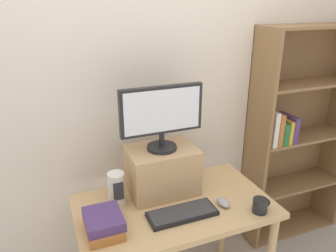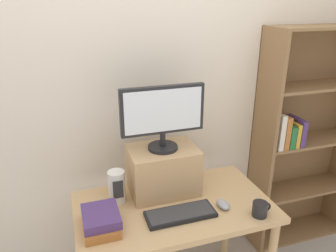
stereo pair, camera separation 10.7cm
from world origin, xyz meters
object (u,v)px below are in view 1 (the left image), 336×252
(desk, at_px, (174,218))
(keyboard, at_px, (182,213))
(computer_mouse, at_px, (223,202))
(bookshelf_unit, at_px, (295,135))
(computer_monitor, at_px, (162,114))
(book_stack, at_px, (103,223))
(coffee_mug, at_px, (260,206))
(riser_box, at_px, (162,170))
(desk_speaker, at_px, (117,188))

(desk, distance_m, keyboard, 0.16)
(desk, bearing_deg, computer_mouse, -22.93)
(bookshelf_unit, bearing_deg, computer_monitor, -171.13)
(book_stack, bearing_deg, coffee_mug, -11.02)
(coffee_mug, bearing_deg, riser_box, 136.70)
(riser_box, height_order, computer_mouse, riser_box)
(bookshelf_unit, xyz_separation_m, keyboard, (-1.17, -0.46, -0.11))
(bookshelf_unit, height_order, desk_speaker, bookshelf_unit)
(book_stack, bearing_deg, computer_monitor, 30.22)
(coffee_mug, bearing_deg, keyboard, 162.56)
(book_stack, distance_m, coffee_mug, 0.86)
(desk, distance_m, book_stack, 0.46)
(bookshelf_unit, relative_size, computer_mouse, 16.25)
(desk, relative_size, book_stack, 4.64)
(computer_monitor, relative_size, desk_speaker, 2.50)
(computer_monitor, xyz_separation_m, book_stack, (-0.41, -0.24, -0.46))
(riser_box, height_order, keyboard, riser_box)
(desk_speaker, bearing_deg, coffee_mug, -27.85)
(desk_speaker, bearing_deg, computer_mouse, -23.76)
(keyboard, relative_size, coffee_mug, 3.50)
(riser_box, distance_m, computer_monitor, 0.36)
(computer_monitor, height_order, desk_speaker, computer_monitor)
(book_stack, relative_size, coffee_mug, 2.21)
(desk, relative_size, coffee_mug, 10.26)
(desk, distance_m, bookshelf_unit, 1.24)
(computer_mouse, xyz_separation_m, book_stack, (-0.69, 0.03, 0.03))
(bookshelf_unit, xyz_separation_m, computer_monitor, (-1.18, -0.18, 0.38))
(desk_speaker, bearing_deg, riser_box, 5.08)
(book_stack, height_order, coffee_mug, book_stack)
(computer_monitor, xyz_separation_m, keyboard, (0.01, -0.27, -0.49))
(bookshelf_unit, xyz_separation_m, riser_box, (-1.18, -0.18, 0.03))
(riser_box, relative_size, desk_speaker, 2.08)
(desk, bearing_deg, coffee_mug, -30.18)
(computer_mouse, distance_m, coffee_mug, 0.21)
(desk, height_order, book_stack, book_stack)
(riser_box, bearing_deg, bookshelf_unit, 8.80)
(computer_mouse, bearing_deg, desk, 157.07)
(keyboard, relative_size, computer_mouse, 3.70)
(computer_mouse, relative_size, book_stack, 0.43)
(bookshelf_unit, relative_size, computer_monitor, 3.46)
(bookshelf_unit, height_order, book_stack, bookshelf_unit)
(computer_monitor, bearing_deg, desk_speaker, -175.20)
(bookshelf_unit, xyz_separation_m, desk_speaker, (-1.47, -0.21, -0.02))
(computer_mouse, bearing_deg, computer_monitor, 135.21)
(coffee_mug, bearing_deg, bookshelf_unit, 38.12)
(riser_box, bearing_deg, computer_mouse, -44.94)
(desk, bearing_deg, riser_box, 94.89)
(coffee_mug, bearing_deg, desk_speaker, 152.15)
(desk, height_order, keyboard, keyboard)
(riser_box, height_order, desk_speaker, riser_box)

